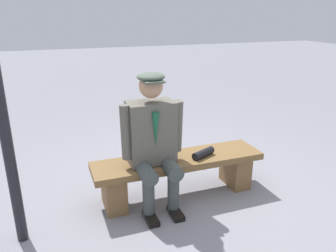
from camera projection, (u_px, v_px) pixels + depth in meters
ground_plane at (178, 194)px, 3.46m from camera, size 30.00×30.00×0.00m
bench at (178, 170)px, 3.37m from camera, size 1.73×0.43×0.42m
seated_man at (153, 137)px, 3.09m from camera, size 0.61×0.59×1.30m
rolled_magazine at (203, 153)px, 3.33m from camera, size 0.27×0.18×0.08m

